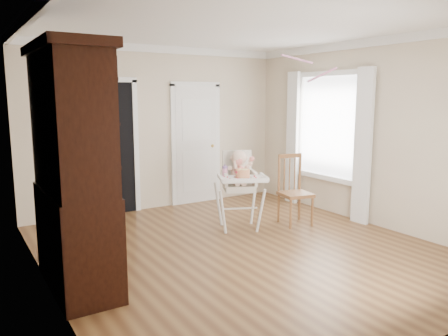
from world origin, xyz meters
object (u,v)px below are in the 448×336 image
sippy_cup (225,171)px  china_cabinet (74,170)px  dining_chair (294,192)px  cake (243,174)px  high_chair (239,181)px

sippy_cup → china_cabinet: china_cabinet is taller
dining_chair → china_cabinet: bearing=-160.1°
sippy_cup → dining_chair: (1.08, -0.23, -0.38)m
cake → sippy_cup: sippy_cup is taller
china_cabinet → dining_chair: (3.27, 0.53, -0.70)m
sippy_cup → dining_chair: size_ratio=0.17×
cake → sippy_cup: bearing=120.3°
sippy_cup → dining_chair: dining_chair is taller
sippy_cup → china_cabinet: (-2.20, -0.75, 0.32)m
high_chair → dining_chair: bearing=9.2°
china_cabinet → cake: bearing=12.5°
high_chair → china_cabinet: bearing=-138.9°
china_cabinet → dining_chair: china_cabinet is taller
high_chair → china_cabinet: size_ratio=0.48×
high_chair → sippy_cup: bearing=-157.1°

